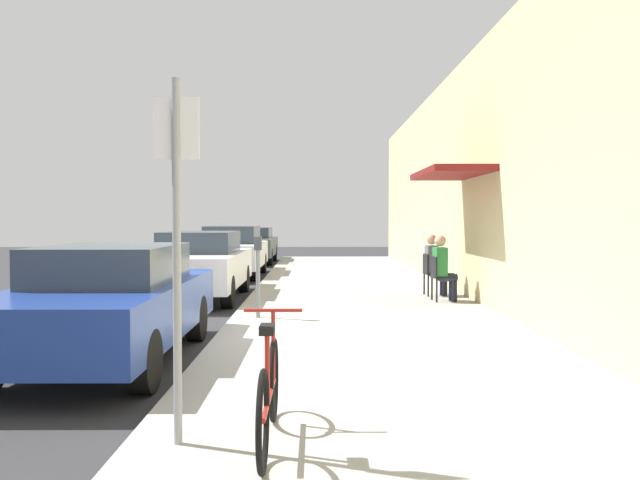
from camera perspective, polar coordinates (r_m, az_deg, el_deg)
ground_plane at (r=9.26m, az=-9.11°, el=-8.87°), size 60.00×60.00×0.00m
sidewalk_slab at (r=11.16m, az=4.07°, el=-6.69°), size 4.50×32.00×0.12m
building_facade at (r=11.51m, az=16.13°, el=5.87°), size 1.40×32.00×5.08m
parked_car_0 at (r=8.10m, az=-18.34°, el=-5.25°), size 1.80×4.40×1.40m
parked_car_1 at (r=13.90m, az=-10.72°, el=-2.14°), size 1.80×4.40×1.45m
parked_car_2 at (r=19.17m, az=-7.87°, el=-0.96°), size 1.80×4.40×1.51m
parked_car_3 at (r=24.86m, az=-6.16°, el=-0.38°), size 1.80×4.40×1.39m
parking_meter at (r=10.41m, az=-5.57°, el=-2.73°), size 0.12×0.10×1.32m
street_sign at (r=4.62m, az=-12.70°, el=0.75°), size 0.32×0.06×2.60m
bicycle_0 at (r=4.69m, az=-4.59°, el=-13.55°), size 0.46×1.71×0.90m
cafe_chair_0 at (r=12.66m, az=10.68°, el=-3.13°), size 0.47×0.47×0.87m
seated_patron_0 at (r=12.66m, az=10.95°, el=-2.26°), size 0.44×0.37×1.29m
cafe_chair_1 at (r=13.55m, az=9.94°, el=-2.79°), size 0.46×0.46×0.87m
seated_patron_1 at (r=13.55m, az=10.19°, el=-1.98°), size 0.44×0.37×1.29m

